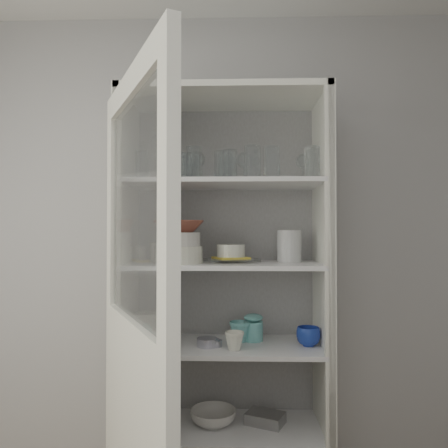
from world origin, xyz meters
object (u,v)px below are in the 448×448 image
at_px(yellow_trivet, 231,258).
at_px(teal_jar, 253,329).
at_px(terracotta_bowl, 178,226).
at_px(grey_bowl_stack, 289,246).
at_px(mug_blue, 308,336).
at_px(white_canister, 145,328).
at_px(mug_white, 234,341).
at_px(cream_dish, 213,417).
at_px(plate_stack_front, 178,255).
at_px(goblet_0, 168,169).
at_px(goblet_3, 303,168).
at_px(white_ramekin, 231,251).
at_px(cream_bowl, 178,239).
at_px(measuring_cups, 207,342).
at_px(cupboard_door, 134,385).
at_px(goblet_1, 197,167).
at_px(glass_platter, 231,261).
at_px(goblet_2, 244,167).
at_px(tin_box, 265,418).
at_px(pantry_cabinet, 224,325).
at_px(plate_stack_back, 172,251).
at_px(mug_teal, 240,332).

relative_size(yellow_trivet, teal_jar, 1.29).
relative_size(terracotta_bowl, grey_bowl_stack, 1.49).
relative_size(mug_blue, white_canister, 0.79).
height_order(yellow_trivet, teal_jar, yellow_trivet).
height_order(mug_white, cream_dish, mug_white).
bearing_deg(plate_stack_front, goblet_0, 114.61).
xyz_separation_m(goblet_3, mug_blue, (0.01, -0.11, -0.84)).
bearing_deg(white_ramekin, grey_bowl_stack, 4.56).
height_order(goblet_0, white_ramekin, goblet_0).
relative_size(cream_bowl, mug_white, 2.31).
bearing_deg(plate_stack_front, measuring_cups, 4.47).
bearing_deg(cupboard_door, white_canister, 162.12).
xyz_separation_m(mug_blue, mug_white, (-0.36, -0.08, -0.00)).
height_order(goblet_1, glass_platter, goblet_1).
distance_m(yellow_trivet, mug_white, 0.40).
xyz_separation_m(goblet_2, tin_box, (0.10, -0.10, -1.27)).
relative_size(pantry_cabinet, plate_stack_back, 9.01).
xyz_separation_m(goblet_1, mug_teal, (0.22, -0.07, -0.84)).
height_order(goblet_2, plate_stack_back, goblet_2).
bearing_deg(tin_box, plate_stack_back, 168.41).
xyz_separation_m(plate_stack_front, white_ramekin, (0.25, 0.08, 0.02)).
bearing_deg(terracotta_bowl, mug_blue, 3.17).
bearing_deg(plate_stack_front, cream_bowl, 0.00).
bearing_deg(terracotta_bowl, white_ramekin, 18.03).
relative_size(pantry_cabinet, teal_jar, 17.92).
bearing_deg(cream_dish, white_canister, 178.64).
relative_size(mug_blue, teal_jar, 0.99).
xyz_separation_m(goblet_2, mug_blue, (0.31, -0.15, -0.85)).
xyz_separation_m(cream_bowl, grey_bowl_stack, (0.54, 0.11, -0.04)).
bearing_deg(goblet_2, white_canister, -168.60).
distance_m(goblet_1, measuring_cups, 0.89).
height_order(goblet_0, plate_stack_back, goblet_0).
bearing_deg(goblet_1, cream_bowl, -112.09).
bearing_deg(glass_platter, cream_bowl, -161.97).
distance_m(yellow_trivet, mug_blue, 0.53).
xyz_separation_m(goblet_3, white_canister, (-0.80, -0.06, -0.81)).
height_order(white_ramekin, mug_white, white_ramekin).
bearing_deg(goblet_2, pantry_cabinet, -154.39).
height_order(cupboard_door, goblet_3, cupboard_door).
bearing_deg(cream_dish, goblet_1, 130.96).
height_order(pantry_cabinet, teal_jar, pantry_cabinet).
height_order(white_ramekin, mug_teal, white_ramekin).
relative_size(grey_bowl_stack, cream_dish, 0.70).
bearing_deg(mug_blue, cream_bowl, -179.25).
bearing_deg(cream_dish, grey_bowl_stack, 4.42).
distance_m(goblet_0, white_ramekin, 0.55).
height_order(cupboard_door, goblet_2, cupboard_door).
bearing_deg(glass_platter, plate_stack_back, 161.47).
bearing_deg(cream_bowl, grey_bowl_stack, 10.94).
height_order(plate_stack_front, yellow_trivet, plate_stack_front).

